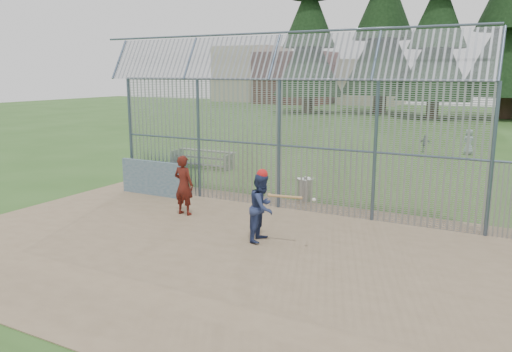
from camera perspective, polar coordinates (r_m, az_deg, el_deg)
The scene contains 12 objects.
ground at distance 12.93m, azimuth -4.21°, elevation -7.24°, with size 120.00×120.00×0.00m, color #2D511E.
dirt_infield at distance 12.53m, azimuth -5.45°, elevation -7.84°, with size 14.00×10.00×0.02m, color #756047.
dugout_wall at distance 17.67m, azimuth -11.86°, elevation -0.21°, with size 2.50×0.12×1.20m, color #38566B.
batter at distance 12.53m, azimuth 0.71°, elevation -3.60°, with size 0.84×0.65×1.73m, color navy.
onlooker at distance 14.99m, azimuth -8.26°, elevation -1.04°, with size 0.65×0.43×1.80m, color maroon.
bg_kid_standing at distance 28.35m, azimuth 23.13°, elevation 3.64°, with size 0.66×0.43×1.35m, color gray.
bg_kid_seated at distance 28.19m, azimuth 18.75°, elevation 3.51°, with size 0.56×0.23×0.96m, color slate.
batting_gear at distance 12.26m, azimuth 1.26°, elevation -0.31°, with size 1.69×0.50×0.63m.
trash_can at distance 16.74m, azimuth 5.64°, elevation -1.52°, with size 0.56×0.56×0.82m.
bleacher at distance 22.66m, azimuth -6.11°, elevation 2.03°, with size 3.00×0.95×0.72m.
backstop_fence at distance 14.67m, azimuth 8.93°, elevation 4.38°, with size 20.09×0.81×5.30m.
distant_buildings at distance 73.14m, azimuth 4.19°, elevation 11.21°, with size 26.50×10.50×8.00m.
Camera 1 is at (6.58, -10.31, 4.19)m, focal length 35.00 mm.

